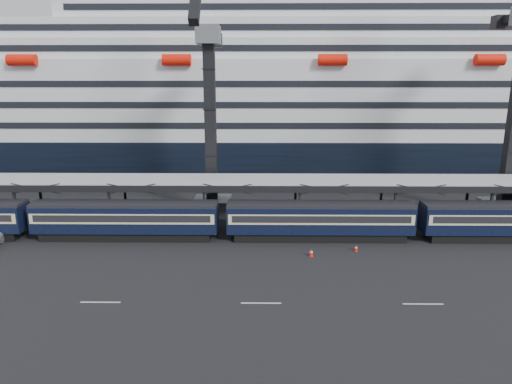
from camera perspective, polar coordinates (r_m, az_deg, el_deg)
ground at (r=40.92m, az=20.99°, el=-10.35°), size 260.00×260.00×0.00m
train at (r=47.92m, az=11.93°, el=-3.34°), size 133.05×3.00×4.05m
canopy at (r=52.00m, az=16.29°, el=1.24°), size 130.00×6.25×5.53m
cruise_ship at (r=81.97m, az=9.93°, el=11.06°), size 214.09×28.84×34.00m
crane_dark_near at (r=53.96m, az=-5.78°, el=9.35°), size 4.50×17.75×35.08m
traffic_cone_c at (r=43.40m, az=6.93°, el=-7.49°), size 0.41×0.41×0.81m
traffic_cone_d at (r=45.40m, az=12.41°, el=-6.82°), size 0.35×0.35×0.69m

